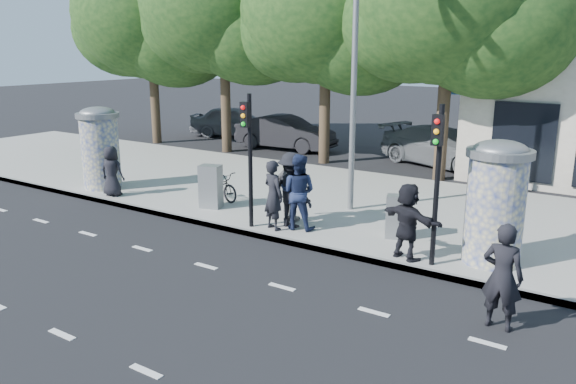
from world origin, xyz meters
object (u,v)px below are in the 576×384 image
Objects in this scene: ad_column_right at (496,200)px; cabinet_left at (211,186)px; traffic_pole_far at (437,170)px; street_lamp at (354,41)px; traffic_pole_near at (249,147)px; car_right at (441,147)px; car_left at (235,121)px; ped_f at (408,221)px; ped_b at (273,195)px; man_road at (502,276)px; cabinet_right at (397,217)px; car_mid at (285,133)px; ped_d at (292,190)px; ped_a at (112,171)px; bicycle at (219,185)px; ped_c at (298,192)px; ped_e at (292,188)px; ad_column_left at (100,146)px.

cabinet_left is (-7.84, -0.06, -0.77)m from ad_column_right.
traffic_pole_far is 5.12m from street_lamp.
traffic_pole_near is 11.19m from car_right.
ped_f is at bearing -153.70° from car_left.
ped_b is 0.38× the size of car_left.
man_road is (2.40, -1.84, -0.07)m from ped_f.
cabinet_right is at bearing 136.22° from traffic_pole_far.
car_mid is at bearing -135.73° from car_left.
ped_a is at bearing 16.20° from ped_d.
ped_f is 3.02m from man_road.
ped_d reaches higher than ped_a.
bicycle is 5.90m from cabinet_right.
car_right is at bearing -120.78° from car_left.
ped_c is 3.70m from bicycle.
ad_column_right is 2.49× the size of cabinet_right.
ped_e is at bearing -73.18° from ped_b.
street_lamp reaches higher than ad_column_left.
traffic_pole_near reaches higher than ad_column_right.
traffic_pole_near reaches higher than man_road.
ped_c reaches higher than car_left.
ped_a is 6.57m from ped_c.
street_lamp is 4.49× the size of ped_b.
ped_d reaches higher than cabinet_left.
ad_column_left and ad_column_right have the same top height.
ad_column_left is 10.04m from car_mid.
car_right is (-5.28, 12.76, -0.16)m from man_road.
ped_e is 2.88m from cabinet_right.
ped_c is at bearing -162.74° from car_right.
ped_c is at bearing -95.58° from bicycle.
cabinet_left is (-6.84, 0.84, -1.46)m from traffic_pole_far.
ped_d is 1.14× the size of ped_f.
ped_e is 6.56m from man_road.
ped_c is (-3.70, 0.56, -1.12)m from traffic_pole_far.
car_left is (-14.69, 12.45, -0.20)m from ped_f.
ped_c is 1.82× the size of cabinet_right.
ped_f is (3.32, -0.53, -0.12)m from ped_d.
cabinet_left is 14.43m from car_left.
ped_b is 0.34× the size of car_right.
ped_c is at bearing 178.15° from cabinet_right.
traffic_pole_far is 4.12m from ped_d.
ped_e is at bearing 5.94° from ped_f.
ped_d is at bearing 170.58° from ped_a.
ad_column_left is at bearing 164.97° from cabinet_right.
bicycle is (-2.41, 1.62, -1.64)m from traffic_pole_near.
cabinet_left is (-3.13, 0.28, -0.35)m from ped_c.
ped_e is at bearing 167.25° from cabinet_right.
cabinet_left reaches higher than cabinet_right.
ped_b is at bearing -150.59° from car_mid.
traffic_pole_near reaches higher than ped_f.
ped_d is (-0.52, -2.22, -3.67)m from street_lamp.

